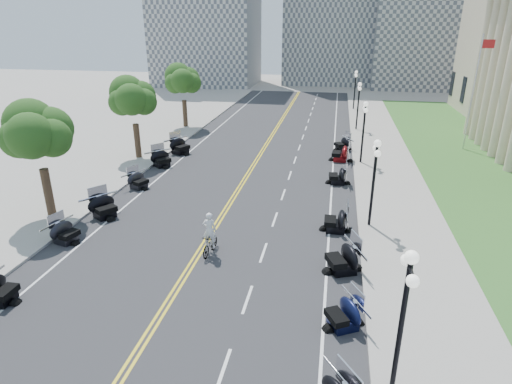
# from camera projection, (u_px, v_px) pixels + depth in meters

# --- Properties ---
(ground) EXTENTS (160.00, 160.00, 0.00)m
(ground) POSITION_uv_depth(u_px,v_px,m) (203.00, 247.00, 22.14)
(ground) COLOR gray
(road) EXTENTS (16.00, 90.00, 0.01)m
(road) POSITION_uv_depth(u_px,v_px,m) (243.00, 182.00, 31.28)
(road) COLOR #333335
(road) RESTS_ON ground
(centerline_yellow_a) EXTENTS (0.12, 90.00, 0.00)m
(centerline_yellow_a) POSITION_uv_depth(u_px,v_px,m) (242.00, 181.00, 31.30)
(centerline_yellow_a) COLOR yellow
(centerline_yellow_a) RESTS_ON road
(centerline_yellow_b) EXTENTS (0.12, 90.00, 0.00)m
(centerline_yellow_b) POSITION_uv_depth(u_px,v_px,m) (245.00, 182.00, 31.26)
(centerline_yellow_b) COLOR yellow
(centerline_yellow_b) RESTS_ON road
(edge_line_north) EXTENTS (0.12, 90.00, 0.00)m
(edge_line_north) POSITION_uv_depth(u_px,v_px,m) (332.00, 187.00, 30.18)
(edge_line_north) COLOR white
(edge_line_north) RESTS_ON road
(edge_line_south) EXTENTS (0.12, 90.00, 0.00)m
(edge_line_south) POSITION_uv_depth(u_px,v_px,m) (161.00, 176.00, 32.37)
(edge_line_south) COLOR white
(edge_line_south) RESTS_ON road
(lane_dash_4) EXTENTS (0.12, 2.00, 0.00)m
(lane_dash_4) POSITION_uv_depth(u_px,v_px,m) (223.00, 370.00, 14.28)
(lane_dash_4) COLOR white
(lane_dash_4) RESTS_ON road
(lane_dash_5) EXTENTS (0.12, 2.00, 0.00)m
(lane_dash_5) POSITION_uv_depth(u_px,v_px,m) (247.00, 299.00, 17.93)
(lane_dash_5) COLOR white
(lane_dash_5) RESTS_ON road
(lane_dash_6) EXTENTS (0.12, 2.00, 0.00)m
(lane_dash_6) POSITION_uv_depth(u_px,v_px,m) (263.00, 252.00, 21.59)
(lane_dash_6) COLOR white
(lane_dash_6) RESTS_ON road
(lane_dash_7) EXTENTS (0.12, 2.00, 0.00)m
(lane_dash_7) POSITION_uv_depth(u_px,v_px,m) (275.00, 219.00, 25.25)
(lane_dash_7) COLOR white
(lane_dash_7) RESTS_ON road
(lane_dash_8) EXTENTS (0.12, 2.00, 0.00)m
(lane_dash_8) POSITION_uv_depth(u_px,v_px,m) (283.00, 195.00, 28.90)
(lane_dash_8) COLOR white
(lane_dash_8) RESTS_ON road
(lane_dash_9) EXTENTS (0.12, 2.00, 0.00)m
(lane_dash_9) POSITION_uv_depth(u_px,v_px,m) (290.00, 175.00, 32.56)
(lane_dash_9) COLOR white
(lane_dash_9) RESTS_ON road
(lane_dash_10) EXTENTS (0.12, 2.00, 0.00)m
(lane_dash_10) POSITION_uv_depth(u_px,v_px,m) (295.00, 160.00, 36.22)
(lane_dash_10) COLOR white
(lane_dash_10) RESTS_ON road
(lane_dash_11) EXTENTS (0.12, 2.00, 0.00)m
(lane_dash_11) POSITION_uv_depth(u_px,v_px,m) (299.00, 147.00, 39.87)
(lane_dash_11) COLOR white
(lane_dash_11) RESTS_ON road
(lane_dash_12) EXTENTS (0.12, 2.00, 0.00)m
(lane_dash_12) POSITION_uv_depth(u_px,v_px,m) (303.00, 137.00, 43.53)
(lane_dash_12) COLOR white
(lane_dash_12) RESTS_ON road
(lane_dash_13) EXTENTS (0.12, 2.00, 0.00)m
(lane_dash_13) POSITION_uv_depth(u_px,v_px,m) (306.00, 128.00, 47.19)
(lane_dash_13) COLOR white
(lane_dash_13) RESTS_ON road
(lane_dash_14) EXTENTS (0.12, 2.00, 0.00)m
(lane_dash_14) POSITION_uv_depth(u_px,v_px,m) (308.00, 121.00, 50.84)
(lane_dash_14) COLOR white
(lane_dash_14) RESTS_ON road
(lane_dash_15) EXTENTS (0.12, 2.00, 0.00)m
(lane_dash_15) POSITION_uv_depth(u_px,v_px,m) (311.00, 114.00, 54.50)
(lane_dash_15) COLOR white
(lane_dash_15) RESTS_ON road
(lane_dash_16) EXTENTS (0.12, 2.00, 0.00)m
(lane_dash_16) POSITION_uv_depth(u_px,v_px,m) (313.00, 108.00, 58.16)
(lane_dash_16) COLOR white
(lane_dash_16) RESTS_ON road
(lane_dash_17) EXTENTS (0.12, 2.00, 0.00)m
(lane_dash_17) POSITION_uv_depth(u_px,v_px,m) (314.00, 103.00, 61.81)
(lane_dash_17) COLOR white
(lane_dash_17) RESTS_ON road
(lane_dash_18) EXTENTS (0.12, 2.00, 0.00)m
(lane_dash_18) POSITION_uv_depth(u_px,v_px,m) (316.00, 99.00, 65.47)
(lane_dash_18) COLOR white
(lane_dash_18) RESTS_ON road
(lane_dash_19) EXTENTS (0.12, 2.00, 0.00)m
(lane_dash_19) POSITION_uv_depth(u_px,v_px,m) (317.00, 95.00, 69.13)
(lane_dash_19) COLOR white
(lane_dash_19) RESTS_ON road
(sidewalk_north) EXTENTS (5.00, 90.00, 0.15)m
(sidewalk_north) POSITION_uv_depth(u_px,v_px,m) (392.00, 190.00, 29.46)
(sidewalk_north) COLOR #9E9991
(sidewalk_north) RESTS_ON ground
(sidewalk_south) EXTENTS (5.00, 90.00, 0.15)m
(sidewalk_south) POSITION_uv_depth(u_px,v_px,m) (111.00, 172.00, 33.05)
(sidewalk_south) COLOR #9E9991
(sidewalk_south) RESTS_ON ground
(lawn) EXTENTS (9.00, 60.00, 0.10)m
(lawn) POSITION_uv_depth(u_px,v_px,m) (469.00, 162.00, 35.59)
(lawn) COLOR #356023
(lawn) RESTS_ON ground
(distant_block_a) EXTENTS (18.00, 14.00, 26.00)m
(distant_block_a) POSITION_uv_depth(u_px,v_px,m) (206.00, 10.00, 77.11)
(distant_block_a) COLOR gray
(distant_block_a) RESTS_ON ground
(distant_block_c) EXTENTS (20.00, 14.00, 22.00)m
(distant_block_c) POSITION_uv_depth(u_px,v_px,m) (434.00, 22.00, 73.76)
(distant_block_c) COLOR gray
(distant_block_c) RESTS_ON ground
(street_lamp_1) EXTENTS (0.50, 1.20, 4.90)m
(street_lamp_1) POSITION_uv_depth(u_px,v_px,m) (401.00, 326.00, 12.40)
(street_lamp_1) COLOR black
(street_lamp_1) RESTS_ON sidewalk_north
(street_lamp_2) EXTENTS (0.50, 1.20, 4.90)m
(street_lamp_2) POSITION_uv_depth(u_px,v_px,m) (373.00, 184.00, 23.37)
(street_lamp_2) COLOR black
(street_lamp_2) RESTS_ON sidewalk_north
(street_lamp_3) EXTENTS (0.50, 1.20, 4.90)m
(street_lamp_3) POSITION_uv_depth(u_px,v_px,m) (363.00, 133.00, 34.34)
(street_lamp_3) COLOR black
(street_lamp_3) RESTS_ON sidewalk_north
(street_lamp_4) EXTENTS (0.50, 1.20, 4.90)m
(street_lamp_4) POSITION_uv_depth(u_px,v_px,m) (358.00, 106.00, 45.31)
(street_lamp_4) COLOR black
(street_lamp_4) RESTS_ON sidewalk_north
(street_lamp_5) EXTENTS (0.50, 1.20, 4.90)m
(street_lamp_5) POSITION_uv_depth(u_px,v_px,m) (355.00, 90.00, 56.28)
(street_lamp_5) COLOR black
(street_lamp_5) RESTS_ON sidewalk_north
(flagpole) EXTENTS (1.10, 0.20, 10.00)m
(flagpole) POSITION_uv_depth(u_px,v_px,m) (473.00, 95.00, 37.34)
(flagpole) COLOR silver
(flagpole) RESTS_ON ground
(tree_2) EXTENTS (4.80, 4.80, 9.20)m
(tree_2) POSITION_uv_depth(u_px,v_px,m) (38.00, 139.00, 23.93)
(tree_2) COLOR #235619
(tree_2) RESTS_ON sidewalk_south
(tree_3) EXTENTS (4.80, 4.80, 9.20)m
(tree_3) POSITION_uv_depth(u_px,v_px,m) (133.00, 103.00, 34.90)
(tree_3) COLOR #235619
(tree_3) RESTS_ON sidewalk_south
(tree_4) EXTENTS (4.80, 4.80, 9.20)m
(tree_4) POSITION_uv_depth(u_px,v_px,m) (183.00, 84.00, 45.87)
(tree_4) COLOR #235619
(tree_4) RESTS_ON sidewalk_south
(motorcycle_n_4) EXTENTS (2.49, 2.49, 1.28)m
(motorcycle_n_4) POSITION_uv_depth(u_px,v_px,m) (344.00, 313.00, 16.10)
(motorcycle_n_4) COLOR black
(motorcycle_n_4) RESTS_ON road
(motorcycle_n_5) EXTENTS (2.79, 2.79, 1.49)m
(motorcycle_n_5) POSITION_uv_depth(u_px,v_px,m) (343.00, 257.00, 19.71)
(motorcycle_n_5) COLOR black
(motorcycle_n_5) RESTS_ON road
(motorcycle_n_6) EXTENTS (2.04, 2.04, 1.41)m
(motorcycle_n_6) POSITION_uv_depth(u_px,v_px,m) (336.00, 219.00, 23.62)
(motorcycle_n_6) COLOR black
(motorcycle_n_6) RESTS_ON road
(motorcycle_n_8) EXTENTS (2.05, 2.05, 1.35)m
(motorcycle_n_8) POSITION_uv_depth(u_px,v_px,m) (338.00, 175.00, 30.67)
(motorcycle_n_8) COLOR black
(motorcycle_n_8) RESTS_ON road
(motorcycle_n_9) EXTENTS (2.33, 2.33, 1.53)m
(motorcycle_n_9) POSITION_uv_depth(u_px,v_px,m) (341.00, 152.00, 35.70)
(motorcycle_n_9) COLOR #590A0C
(motorcycle_n_9) RESTS_ON road
(motorcycle_n_10) EXTENTS (2.55, 2.55, 1.33)m
(motorcycle_n_10) POSITION_uv_depth(u_px,v_px,m) (342.00, 143.00, 38.80)
(motorcycle_n_10) COLOR black
(motorcycle_n_10) RESTS_ON road
(motorcycle_s_5) EXTENTS (2.23, 2.23, 1.28)m
(motorcycle_s_5) POSITION_uv_depth(u_px,v_px,m) (65.00, 231.00, 22.41)
(motorcycle_s_5) COLOR black
(motorcycle_s_5) RESTS_ON road
(motorcycle_s_6) EXTENTS (2.92, 2.92, 1.46)m
(motorcycle_s_6) POSITION_uv_depth(u_px,v_px,m) (104.00, 206.00, 25.31)
(motorcycle_s_6) COLOR black
(motorcycle_s_6) RESTS_ON road
(motorcycle_s_7) EXTENTS (2.41, 2.41, 1.26)m
(motorcycle_s_7) POSITION_uv_depth(u_px,v_px,m) (138.00, 180.00, 29.84)
(motorcycle_s_7) COLOR black
(motorcycle_s_7) RESTS_ON road
(motorcycle_s_8) EXTENTS (2.90, 2.90, 1.44)m
(motorcycle_s_8) POSITION_uv_depth(u_px,v_px,m) (161.00, 158.00, 34.36)
(motorcycle_s_8) COLOR black
(motorcycle_s_8) RESTS_ON road
(motorcycle_s_9) EXTENTS (3.03, 3.03, 1.55)m
(motorcycle_s_9) POSITION_uv_depth(u_px,v_px,m) (180.00, 145.00, 37.73)
(motorcycle_s_9) COLOR black
(motorcycle_s_9) RESTS_ON road
(bicycle) EXTENTS (0.70, 1.86, 1.09)m
(bicycle) POSITION_uv_depth(u_px,v_px,m) (210.00, 244.00, 21.34)
(bicycle) COLOR #A51414
(bicycle) RESTS_ON road
(cyclist_rider) EXTENTS (0.69, 0.45, 1.89)m
(cyclist_rider) POSITION_uv_depth(u_px,v_px,m) (209.00, 217.00, 20.80)
(cyclist_rider) COLOR white
(cyclist_rider) RESTS_ON bicycle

